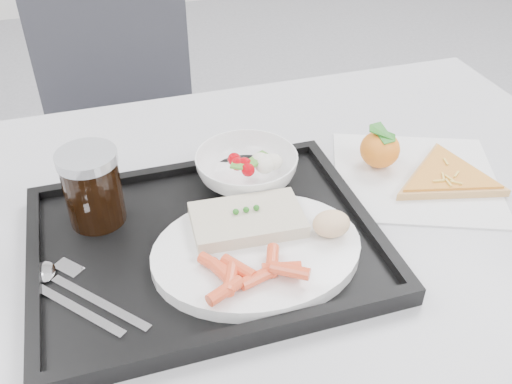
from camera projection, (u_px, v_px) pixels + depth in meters
name	position (u px, v px, depth m)	size (l,w,h in m)	color
table	(251.00, 250.00, 0.86)	(1.20, 0.80, 0.75)	#ABABAD
chair	(122.00, 105.00, 1.54)	(0.43, 0.43, 0.93)	#32333A
tray	(206.00, 244.00, 0.76)	(0.45, 0.35, 0.03)	black
dinner_plate	(257.00, 251.00, 0.73)	(0.27, 0.27, 0.02)	white
fish_fillet	(247.00, 220.00, 0.75)	(0.15, 0.10, 0.03)	beige
bread_roll	(331.00, 224.00, 0.73)	(0.06, 0.06, 0.03)	#E3BA84
salad_bowl	(246.00, 169.00, 0.85)	(0.15, 0.15, 0.05)	white
cola_glass	(92.00, 186.00, 0.76)	(0.08, 0.08, 0.11)	black
cutlery	(71.00, 290.00, 0.68)	(0.14, 0.15, 0.01)	silver
napkin	(415.00, 177.00, 0.90)	(0.32, 0.32, 0.00)	silver
tangerine	(380.00, 149.00, 0.90)	(0.08, 0.08, 0.07)	orange
pizza_slice	(447.00, 177.00, 0.88)	(0.24, 0.24, 0.02)	tan
carrot_pile	(248.00, 272.00, 0.67)	(0.13, 0.09, 0.02)	#EC4D27
salad_contents	(258.00, 163.00, 0.84)	(0.08, 0.05, 0.02)	#B20008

